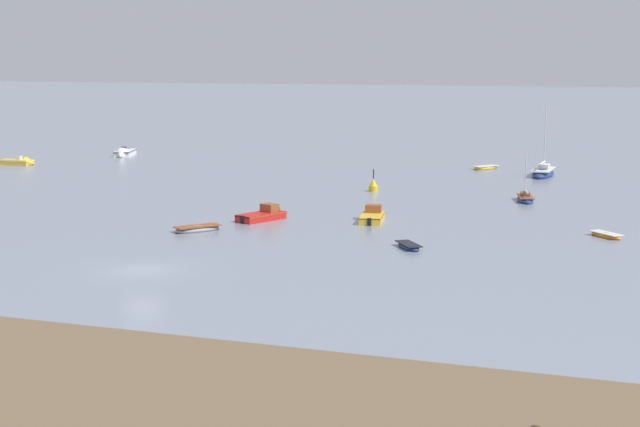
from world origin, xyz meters
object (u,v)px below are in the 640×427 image
Objects in this scene: rowboat_moored_3 at (409,246)px; rowboat_moored_4 at (606,235)px; channel_buoy at (373,187)px; motorboat_moored_0 at (268,216)px; rowboat_moored_1 at (197,229)px; motorboat_moored_3 at (373,217)px; motorboat_moored_2 at (124,154)px; motorboat_moored_1 at (21,163)px; sailboat_moored_2 at (525,199)px; rowboat_moored_2 at (485,168)px; sailboat_moored_1 at (543,173)px.

rowboat_moored_3 is 1.08× the size of rowboat_moored_4.
motorboat_moored_0 is at bearing -99.57° from channel_buoy.
motorboat_moored_3 reaches higher than rowboat_moored_1.
motorboat_moored_2 is at bearing -169.67° from rowboat_moored_3.
rowboat_moored_1 is 1.61× the size of channel_buoy.
channel_buoy is at bearing 6.57° from rowboat_moored_4.
motorboat_moored_1 is (-43.19, 26.89, -0.05)m from motorboat_moored_0.
channel_buoy is (-22.56, 17.66, 0.34)m from rowboat_moored_4.
motorboat_moored_0 is 25.71m from rowboat_moored_4.
motorboat_moored_0 reaches higher than rowboat_moored_1.
sailboat_moored_2 reaches higher than motorboat_moored_0.
motorboat_moored_3 is (45.07, -37.75, 0.00)m from motorboat_moored_2.
rowboat_moored_2 is 1.54× the size of channel_buoy.
motorboat_moored_3 is (-5.56, 10.23, 0.14)m from rowboat_moored_3.
rowboat_moored_2 is 8.30m from sailboat_moored_1.
motorboat_moored_1 is 14.60m from motorboat_moored_2.
motorboat_moored_1 is (-52.99, -14.16, 0.08)m from rowboat_moored_2.
sailboat_moored_2 is (4.22, 24.72, 0.09)m from rowboat_moored_3.
motorboat_moored_1 is 66.49m from rowboat_moored_3.
sailboat_moored_2 is (54.84, -23.27, -0.06)m from motorboat_moored_2.
rowboat_moored_3 is at bearing 27.66° from motorboat_moored_2.
sailboat_moored_1 reaches higher than sailboat_moored_2.
sailboat_moored_2 is (20.50, 23.64, 0.05)m from rowboat_moored_1.
sailboat_moored_2 is at bearing -6.57° from channel_buoy.
motorboat_moored_3 reaches higher than rowboat_moored_4.
rowboat_moored_4 is (62.80, -39.24, -0.14)m from motorboat_moored_2.
sailboat_moored_1 is at bearing -11.91° from sailboat_moored_2.
motorboat_moored_3 is (-1.84, -38.65, 0.12)m from rowboat_moored_2.
rowboat_moored_3 is 0.49× the size of motorboat_moored_2.
rowboat_moored_2 is 49.02m from rowboat_moored_3.
motorboat_moored_3 is 2.12× the size of channel_buoy.
motorboat_moored_1 is 60.81m from sailboat_moored_1.
motorboat_moored_2 is (6.08, 13.27, 0.04)m from motorboat_moored_1.
motorboat_moored_1 is 73.62m from rowboat_moored_4.
sailboat_moored_2 is (17.73, 16.89, -0.06)m from motorboat_moored_0.
motorboat_moored_1 reaches higher than rowboat_moored_4.
rowboat_moored_1 is at bearing 119.73° from motorboat_moored_3.
channel_buoy is (5.90, 25.32, 0.30)m from rowboat_moored_1.
rowboat_moored_2 is 54.85m from motorboat_moored_1.
rowboat_moored_1 is at bearing 124.52° from sailboat_moored_2.
sailboat_moored_2 is at bearing -23.70° from motorboat_moored_0.
rowboat_moored_1 is 16.31m from rowboat_moored_3.
rowboat_moored_4 is at bearing -38.05° from channel_buoy.
rowboat_moored_3 is 0.60× the size of motorboat_moored_3.
sailboat_moored_2 reaches higher than rowboat_moored_2.
motorboat_moored_2 is 45.67m from channel_buoy.
motorboat_moored_3 is at bearing 172.30° from rowboat_moored_3.
motorboat_moored_1 is at bearing -92.03° from rowboat_moored_1.
motorboat_moored_3 is (51.15, -24.48, 0.04)m from motorboat_moored_1.
motorboat_moored_3 is at bearing -73.39° from channel_buoy.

